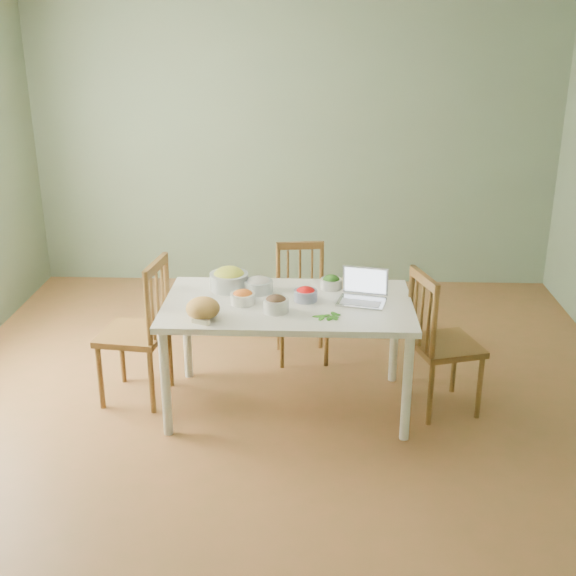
{
  "coord_description": "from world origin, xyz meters",
  "views": [
    {
      "loc": [
        0.21,
        -4.46,
        2.54
      ],
      "look_at": [
        0.04,
        -0.02,
        0.86
      ],
      "focal_mm": 45.58,
      "sensor_mm": 36.0,
      "label": 1
    }
  ],
  "objects_px": {
    "chair_left": "(133,330)",
    "bowl_squash": "(229,279)",
    "laptop": "(362,288)",
    "dining_table": "(288,355)",
    "chair_right": "(446,342)",
    "chair_far": "(302,304)",
    "bread_boule": "(203,308)"
  },
  "relations": [
    {
      "from": "dining_table",
      "to": "laptop",
      "type": "relative_size",
      "value": 5.34
    },
    {
      "from": "chair_far",
      "to": "laptop",
      "type": "xyz_separation_m",
      "value": [
        0.4,
        -0.74,
        0.42
      ]
    },
    {
      "from": "dining_table",
      "to": "chair_left",
      "type": "xyz_separation_m",
      "value": [
        -1.06,
        0.08,
        0.13
      ]
    },
    {
      "from": "bowl_squash",
      "to": "laptop",
      "type": "relative_size",
      "value": 0.87
    },
    {
      "from": "chair_right",
      "to": "chair_left",
      "type": "bearing_deg",
      "value": 71.71
    },
    {
      "from": "chair_left",
      "to": "bowl_squash",
      "type": "height_order",
      "value": "chair_left"
    },
    {
      "from": "chair_far",
      "to": "bowl_squash",
      "type": "distance_m",
      "value": 0.82
    },
    {
      "from": "chair_left",
      "to": "laptop",
      "type": "xyz_separation_m",
      "value": [
        1.54,
        -0.07,
        0.36
      ]
    },
    {
      "from": "chair_right",
      "to": "laptop",
      "type": "relative_size",
      "value": 3.22
    },
    {
      "from": "dining_table",
      "to": "chair_left",
      "type": "distance_m",
      "value": 1.07
    },
    {
      "from": "chair_far",
      "to": "chair_left",
      "type": "xyz_separation_m",
      "value": [
        -1.14,
        -0.67,
        0.06
      ]
    },
    {
      "from": "chair_far",
      "to": "bowl_squash",
      "type": "bearing_deg",
      "value": -140.69
    },
    {
      "from": "bowl_squash",
      "to": "laptop",
      "type": "height_order",
      "value": "laptop"
    },
    {
      "from": "chair_left",
      "to": "bread_boule",
      "type": "xyz_separation_m",
      "value": [
        0.55,
        -0.37,
        0.32
      ]
    },
    {
      "from": "chair_right",
      "to": "bread_boule",
      "type": "distance_m",
      "value": 1.63
    },
    {
      "from": "chair_left",
      "to": "bread_boule",
      "type": "bearing_deg",
      "value": 63.35
    },
    {
      "from": "chair_left",
      "to": "chair_right",
      "type": "relative_size",
      "value": 1.03
    },
    {
      "from": "dining_table",
      "to": "chair_left",
      "type": "relative_size",
      "value": 1.61
    },
    {
      "from": "laptop",
      "to": "bowl_squash",
      "type": "bearing_deg",
      "value": 179.61
    },
    {
      "from": "bread_boule",
      "to": "bowl_squash",
      "type": "height_order",
      "value": "bowl_squash"
    },
    {
      "from": "dining_table",
      "to": "chair_right",
      "type": "xyz_separation_m",
      "value": [
        1.05,
        0.01,
        0.11
      ]
    },
    {
      "from": "chair_right",
      "to": "laptop",
      "type": "bearing_deg",
      "value": 74.04
    },
    {
      "from": "chair_left",
      "to": "bowl_squash",
      "type": "distance_m",
      "value": 0.75
    },
    {
      "from": "bread_boule",
      "to": "dining_table",
      "type": "bearing_deg",
      "value": 29.58
    },
    {
      "from": "chair_far",
      "to": "bowl_squash",
      "type": "relative_size",
      "value": 3.39
    },
    {
      "from": "chair_far",
      "to": "laptop",
      "type": "bearing_deg",
      "value": -68.93
    },
    {
      "from": "chair_right",
      "to": "bread_boule",
      "type": "bearing_deg",
      "value": 84.55
    },
    {
      "from": "chair_right",
      "to": "laptop",
      "type": "distance_m",
      "value": 0.68
    },
    {
      "from": "bread_boule",
      "to": "laptop",
      "type": "height_order",
      "value": "laptop"
    },
    {
      "from": "bowl_squash",
      "to": "dining_table",
      "type": "bearing_deg",
      "value": -29.14
    },
    {
      "from": "dining_table",
      "to": "chair_far",
      "type": "distance_m",
      "value": 0.76
    },
    {
      "from": "chair_far",
      "to": "bread_boule",
      "type": "height_order",
      "value": "bread_boule"
    }
  ]
}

